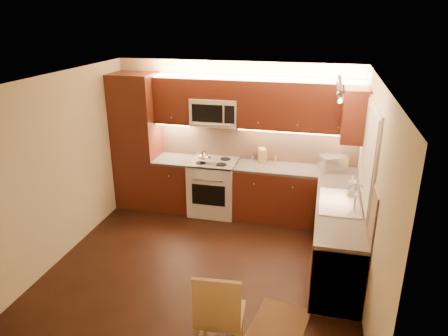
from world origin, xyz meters
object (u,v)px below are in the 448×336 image
(toaster_oven, at_px, (332,163))
(knife_block, at_px, (262,156))
(microwave, at_px, (215,112))
(soap_bottle, at_px, (352,183))
(stove, at_px, (214,187))
(dining_chair, at_px, (220,312))
(kettle, at_px, (204,157))
(sink, at_px, (341,198))

(toaster_oven, xyz_separation_m, knife_block, (-1.12, 0.08, 0.00))
(microwave, relative_size, soap_bottle, 3.55)
(stove, xyz_separation_m, dining_chair, (0.88, -3.06, 0.05))
(toaster_oven, bearing_deg, stove, 158.53)
(stove, relative_size, kettle, 4.44)
(toaster_oven, distance_m, soap_bottle, 0.81)
(sink, distance_m, knife_block, 1.78)
(sink, bearing_deg, stove, 150.64)
(soap_bottle, bearing_deg, knife_block, 162.86)
(kettle, distance_m, dining_chair, 3.17)
(stove, height_order, sink, sink)
(stove, distance_m, soap_bottle, 2.32)
(knife_block, bearing_deg, toaster_oven, -26.24)
(dining_chair, bearing_deg, microwave, 100.52)
(kettle, relative_size, dining_chair, 0.20)
(microwave, bearing_deg, sink, -32.21)
(microwave, relative_size, knife_block, 3.17)
(microwave, bearing_deg, stove, -90.00)
(microwave, distance_m, toaster_oven, 2.02)
(stove, xyz_separation_m, knife_block, (0.78, 0.18, 0.56))
(stove, xyz_separation_m, toaster_oven, (1.90, 0.10, 0.56))
(kettle, relative_size, soap_bottle, 0.97)
(sink, distance_m, toaster_oven, 1.23)
(stove, xyz_separation_m, sink, (2.00, -1.12, 0.52))
(kettle, bearing_deg, knife_block, 30.27)
(dining_chair, bearing_deg, sink, 55.13)
(soap_bottle, bearing_deg, kettle, -179.33)
(stove, bearing_deg, kettle, -141.66)
(kettle, bearing_deg, stove, 51.47)
(toaster_oven, bearing_deg, soap_bottle, -95.58)
(stove, bearing_deg, soap_bottle, -17.23)
(stove, height_order, dining_chair, dining_chair)
(toaster_oven, height_order, soap_bottle, toaster_oven)
(toaster_oven, distance_m, knife_block, 1.12)
(sink, bearing_deg, dining_chair, -120.03)
(toaster_oven, relative_size, knife_block, 1.62)
(sink, xyz_separation_m, kettle, (-2.14, 1.02, 0.05))
(toaster_oven, bearing_deg, sink, -109.57)
(microwave, distance_m, knife_block, 1.05)
(sink, relative_size, knife_block, 3.59)
(soap_bottle, distance_m, dining_chair, 2.76)
(knife_block, relative_size, soap_bottle, 1.12)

